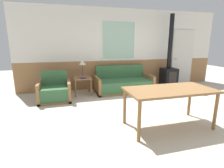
# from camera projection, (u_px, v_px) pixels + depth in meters

# --- Properties ---
(ground_plane) EXTENTS (16.00, 16.00, 0.00)m
(ground_plane) POSITION_uv_depth(u_px,v_px,m) (162.00, 114.00, 3.97)
(ground_plane) COLOR beige
(wall_back) EXTENTS (7.20, 0.09, 2.70)m
(wall_back) POSITION_uv_depth(u_px,v_px,m) (124.00, 49.00, 6.11)
(wall_back) COLOR #996B42
(wall_back) RESTS_ON ground_plane
(couch) EXTENTS (1.84, 0.89, 0.83)m
(couch) POSITION_uv_depth(u_px,v_px,m) (123.00, 84.00, 5.76)
(couch) COLOR olive
(couch) RESTS_ON ground_plane
(armchair) EXTENTS (0.86, 0.73, 0.80)m
(armchair) POSITION_uv_depth(u_px,v_px,m) (55.00, 92.00, 4.82)
(armchair) COLOR olive
(armchair) RESTS_ON ground_plane
(side_table) EXTENTS (0.52, 0.52, 0.54)m
(side_table) POSITION_uv_depth(u_px,v_px,m) (82.00, 80.00, 5.36)
(side_table) COLOR olive
(side_table) RESTS_ON ground_plane
(table_lamp) EXTENTS (0.22, 0.22, 0.53)m
(table_lamp) POSITION_uv_depth(u_px,v_px,m) (82.00, 63.00, 5.33)
(table_lamp) COLOR #4C3823
(table_lamp) RESTS_ON side_table
(book_stack) EXTENTS (0.19, 0.14, 0.05)m
(book_stack) POSITION_uv_depth(u_px,v_px,m) (83.00, 77.00, 5.25)
(book_stack) COLOR black
(book_stack) RESTS_ON side_table
(dining_table) EXTENTS (1.63, 0.82, 0.75)m
(dining_table) POSITION_uv_depth(u_px,v_px,m) (170.00, 93.00, 3.24)
(dining_table) COLOR olive
(dining_table) RESTS_ON ground_plane
(wood_stove) EXTENTS (0.49, 0.48, 2.52)m
(wood_stove) POSITION_uv_depth(u_px,v_px,m) (169.00, 69.00, 6.17)
(wood_stove) COLOR black
(wood_stove) RESTS_ON ground_plane
(entry_door) EXTENTS (0.89, 0.09, 2.04)m
(entry_door) POSITION_uv_depth(u_px,v_px,m) (182.00, 57.00, 6.75)
(entry_door) COLOR silver
(entry_door) RESTS_ON ground_plane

